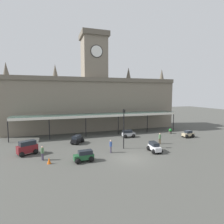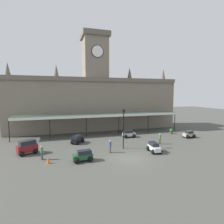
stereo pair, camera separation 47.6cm
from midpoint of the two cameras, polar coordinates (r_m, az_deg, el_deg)
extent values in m
plane|color=#474742|center=(22.30, 6.09, -14.33)|extent=(140.00, 140.00, 0.00)
cube|color=slate|center=(39.26, -4.88, 2.50)|extent=(34.90, 5.83, 10.82)
cube|color=#685F52|center=(36.31, -3.90, 10.15)|extent=(34.90, 0.30, 0.80)
cube|color=slate|center=(39.86, -5.00, 16.27)|extent=(4.80, 4.80, 8.19)
cube|color=#61594D|center=(40.94, -5.06, 22.61)|extent=(5.50, 5.50, 1.00)
cylinder|color=white|center=(37.70, -4.18, 18.41)|extent=(2.20, 0.12, 2.20)
cylinder|color=black|center=(37.74, -4.20, 18.40)|extent=(2.46, 0.06, 2.46)
cone|color=#5B5448|center=(39.40, -29.57, 11.56)|extent=(1.10, 1.10, 2.60)
cone|color=#5B5448|center=(38.56, -16.71, 12.21)|extent=(1.10, 1.10, 2.60)
cone|color=#5B5448|center=(41.81, 5.85, 11.90)|extent=(1.10, 1.10, 2.60)
cone|color=#5B5448|center=(45.83, 15.99, 11.17)|extent=(1.10, 1.10, 2.60)
cube|color=#38564C|center=(34.43, -3.04, -0.62)|extent=(30.59, 3.20, 0.16)
cube|color=silver|center=(32.91, -2.36, -1.27)|extent=(30.59, 0.12, 0.44)
cylinder|color=black|center=(33.01, -29.15, -5.05)|extent=(0.14, 0.14, 3.73)
cylinder|color=black|center=(32.27, -18.43, -4.84)|extent=(0.14, 0.14, 3.73)
cylinder|color=black|center=(32.69, -7.62, -4.46)|extent=(0.14, 0.14, 3.73)
cylinder|color=black|center=(34.21, 2.56, -3.95)|extent=(0.14, 0.14, 3.73)
cylinder|color=black|center=(36.70, 11.61, -3.40)|extent=(0.14, 0.14, 3.73)
cylinder|color=black|center=(39.98, 19.33, -2.85)|extent=(0.14, 0.14, 3.73)
cube|color=#1E512D|center=(21.46, -8.55, -13.64)|extent=(2.32, 1.09, 0.55)
cube|color=#1E232B|center=(21.34, -8.04, -12.32)|extent=(1.61, 0.96, 0.45)
sphere|color=black|center=(20.97, -10.38, -14.80)|extent=(0.64, 0.64, 0.64)
sphere|color=black|center=(21.80, -10.87, -13.99)|extent=(0.64, 0.64, 0.64)
sphere|color=black|center=(21.31, -6.16, -14.39)|extent=(0.64, 0.64, 0.64)
sphere|color=black|center=(22.13, -6.82, -13.62)|extent=(0.64, 0.64, 0.64)
cube|color=black|center=(28.95, -10.28, -8.52)|extent=(2.06, 2.35, 0.55)
cube|color=#1E232B|center=(28.66, -10.49, -7.64)|extent=(1.59, 1.74, 0.45)
sphere|color=black|center=(29.87, -10.29, -8.52)|extent=(0.64, 0.64, 0.64)
sphere|color=black|center=(29.45, -8.75, -8.70)|extent=(0.64, 0.64, 0.64)
sphere|color=black|center=(28.58, -11.84, -9.21)|extent=(0.64, 0.64, 0.64)
sphere|color=black|center=(28.14, -10.25, -9.41)|extent=(0.64, 0.64, 0.64)
cube|color=maroon|center=(25.75, -24.48, -10.32)|extent=(2.57, 1.95, 0.95)
cube|color=#1E232B|center=(25.57, -24.45, -8.68)|extent=(2.10, 1.67, 0.55)
sphere|color=black|center=(25.17, -25.91, -11.76)|extent=(0.64, 0.64, 0.64)
sphere|color=black|center=(26.04, -26.60, -11.21)|extent=(0.64, 0.64, 0.64)
sphere|color=black|center=(25.73, -22.26, -11.22)|extent=(0.64, 0.64, 0.64)
sphere|color=black|center=(26.57, -23.05, -10.71)|extent=(0.64, 0.64, 0.64)
cube|color=tan|center=(34.72, 23.28, -6.54)|extent=(2.08, 0.95, 0.50)
cube|color=#1E232B|center=(34.66, 23.37, -5.79)|extent=(1.13, 0.84, 0.42)
sphere|color=black|center=(34.00, 22.92, -7.13)|extent=(0.64, 0.64, 0.64)
sphere|color=black|center=(34.64, 21.94, -6.85)|extent=(0.64, 0.64, 0.64)
sphere|color=black|center=(34.91, 24.58, -6.87)|extent=(0.64, 0.64, 0.64)
sphere|color=black|center=(35.53, 23.59, -6.61)|extent=(0.64, 0.64, 0.64)
cube|color=silver|center=(24.99, 13.59, -10.91)|extent=(1.10, 2.32, 0.55)
cube|color=#1E232B|center=(25.02, 13.41, -9.69)|extent=(0.96, 1.62, 0.45)
sphere|color=black|center=(24.59, 15.34, -11.79)|extent=(0.64, 0.64, 0.64)
sphere|color=black|center=(24.20, 13.40, -12.02)|extent=(0.64, 0.64, 0.64)
sphere|color=black|center=(25.91, 13.74, -10.83)|extent=(0.64, 0.64, 0.64)
sphere|color=black|center=(25.54, 11.88, -11.03)|extent=(0.64, 0.64, 0.64)
cube|color=#B2B5BA|center=(32.31, 5.76, -6.95)|extent=(2.30, 1.02, 0.55)
cube|color=#1E232B|center=(32.13, 5.43, -6.10)|extent=(1.59, 0.91, 0.45)
sphere|color=black|center=(33.03, 6.76, -7.07)|extent=(0.64, 0.64, 0.64)
sphere|color=black|center=(32.21, 7.34, -7.41)|extent=(0.64, 0.64, 0.64)
sphere|color=black|center=(32.52, 4.19, -7.25)|extent=(0.64, 0.64, 0.64)
sphere|color=black|center=(31.69, 4.70, -7.60)|extent=(0.64, 0.64, 0.64)
cylinder|color=#3F384C|center=(24.30, -0.02, -11.56)|extent=(0.17, 0.17, 0.82)
cylinder|color=#3F384C|center=(24.09, 0.04, -11.72)|extent=(0.17, 0.17, 0.82)
cylinder|color=#334C8C|center=(23.99, 0.01, -10.00)|extent=(0.34, 0.34, 0.62)
sphere|color=tan|center=(23.87, 0.01, -9.02)|extent=(0.23, 0.23, 0.23)
cylinder|color=#3F384C|center=(23.05, -20.40, -12.92)|extent=(0.17, 0.17, 0.82)
cylinder|color=#3F384C|center=(23.24, -20.59, -12.76)|extent=(0.17, 0.17, 0.82)
cylinder|color=#4C724C|center=(22.93, -20.56, -11.13)|extent=(0.34, 0.34, 0.62)
sphere|color=tan|center=(22.81, -20.60, -10.11)|extent=(0.23, 0.23, 0.23)
cylinder|color=brown|center=(28.97, 15.38, -8.90)|extent=(0.17, 0.17, 0.82)
cylinder|color=brown|center=(29.11, 15.03, -8.82)|extent=(0.17, 0.17, 0.82)
cylinder|color=#4C724C|center=(28.87, 15.24, -7.48)|extent=(0.34, 0.34, 0.62)
sphere|color=tan|center=(28.77, 15.26, -6.65)|extent=(0.23, 0.23, 0.23)
cylinder|color=black|center=(25.40, 4.13, -5.92)|extent=(0.13, 0.13, 5.01)
cube|color=black|center=(24.99, 4.18, 0.21)|extent=(0.30, 0.30, 0.44)
sphere|color=black|center=(24.96, 4.18, 0.85)|extent=(0.14, 0.14, 0.14)
cone|color=orange|center=(21.80, -18.74, -14.07)|extent=(0.40, 0.40, 0.73)
cylinder|color=#47423D|center=(36.84, 18.36, -6.16)|extent=(0.56, 0.56, 0.42)
sphere|color=#1E762C|center=(36.75, 18.39, -5.47)|extent=(0.60, 0.60, 0.60)
camera|label=1|loc=(0.24, -89.51, 0.05)|focal=29.24mm
camera|label=2|loc=(0.24, 90.49, -0.05)|focal=29.24mm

